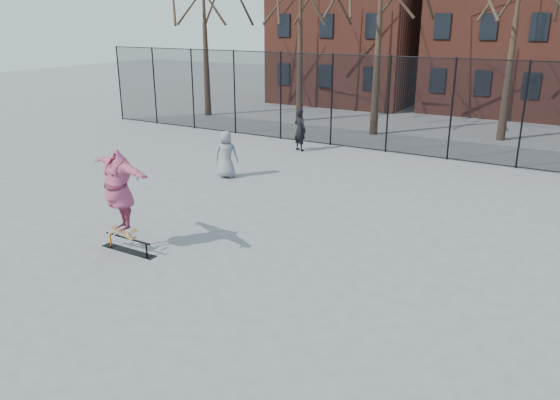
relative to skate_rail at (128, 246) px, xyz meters
The scene contains 8 objects.
ground 3.07m from the skate_rail, ahead, with size 100.00×100.00×0.00m, color slate.
skate_rail is the anchor object (origin of this frame).
skateboard 0.30m from the skate_rail, behind, with size 0.80×0.19×0.10m, color olive, non-canonical shape.
skater 1.30m from the skate_rail, behind, with size 2.40×0.65×1.95m, color #543E9B.
bystander_grey 6.83m from the skate_rail, 105.49° to the left, with size 0.82×0.53×1.68m, color slate.
bystander_black 11.68m from the skate_rail, 97.90° to the left, with size 0.66×0.43×1.80m, color black.
fence 13.68m from the skate_rail, 76.99° to the left, with size 34.03×0.07×4.00m.
rowhouses 27.12m from the skate_rail, 81.78° to the left, with size 29.00×7.00×13.00m.
Camera 1 is at (6.37, -8.80, 5.37)m, focal length 35.00 mm.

